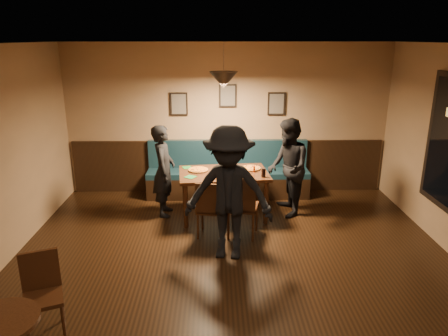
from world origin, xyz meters
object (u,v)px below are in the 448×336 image
Objects in this scene: booth_bench at (228,170)px; dining_table at (224,194)px; soda_glass at (263,173)px; chair_near_left at (211,208)px; chair_near_right at (243,205)px; diner_left at (164,171)px; cafe_chair_far at (43,297)px; diner_front at (229,194)px; tabasco_bottle at (254,169)px; diner_right at (288,168)px.

dining_table is (-0.10, -0.95, -0.12)m from booth_bench.
booth_bench reaches higher than soda_glass.
chair_near_right reaches higher than chair_near_left.
booth_bench is 1.96× the size of diner_left.
chair_near_right is 0.63× the size of diner_left.
diner_left reaches higher than chair_near_left.
booth_bench is at bearing -138.45° from cafe_chair_far.
chair_near_right is (0.17, -1.67, -0.02)m from booth_bench.
diner_left is 1.79m from diner_front.
tabasco_bottle is at bearing 85.98° from chair_near_right.
diner_left is 1.65m from soda_glass.
diner_right is (2.05, -0.04, 0.05)m from diner_left.
tabasco_bottle is 3.74m from cafe_chair_far.
soda_glass reaches higher than tabasco_bottle.
diner_left is 0.94× the size of diner_right.
diner_front is 12.72× the size of soda_glass.
cafe_chair_far is at bearing -129.00° from tabasco_bottle.
diner_left is at bearing 167.30° from soda_glass.
cafe_chair_far is (-0.86, -3.00, -0.34)m from diner_left.
chair_near_left is at bearing 121.12° from diner_front.
booth_bench is 1.68m from chair_near_right.
diner_left is at bearing -94.78° from diner_right.
diner_front is (-0.23, -0.63, 0.42)m from chair_near_right.
dining_table is 0.67m from tabasco_bottle.
chair_near_right reaches higher than tabasco_bottle.
cafe_chair_far is at bearing -48.05° from diner_right.
diner_right reaches higher than soda_glass.
tabasco_bottle is 0.15× the size of cafe_chair_far.
cafe_chair_far is (-1.64, -2.19, -0.02)m from chair_near_left.
diner_left reaches higher than tabasco_bottle.
diner_front is at bearing -39.42° from diner_right.
tabasco_bottle reaches higher than chair_near_left.
diner_front is 14.61× the size of tabasco_bottle.
booth_bench reaches higher than chair_near_right.
chair_near_left is at bearing -168.35° from chair_near_right.
tabasco_bottle is at bearing 81.59° from diner_front.
chair_near_left is 0.48m from chair_near_right.
soda_glass is 3.64m from cafe_chair_far.
chair_near_right is at bearing -84.08° from booth_bench.
chair_near_left is 1.07m from tabasco_bottle.
booth_bench is 2.09× the size of dining_table.
cafe_chair_far is at bearing -127.84° from dining_table.
chair_near_right is at bearing -126.76° from soda_glass.
chair_near_right is 0.68m from soda_glass.
tabasco_bottle is (0.50, -0.00, 0.45)m from dining_table.
chair_near_right is 0.59× the size of diner_right.
diner_left reaches higher than chair_near_right.
diner_front is 1.42m from tabasco_bottle.
diner_left is at bearing 175.69° from tabasco_bottle.
booth_bench reaches higher than chair_near_left.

